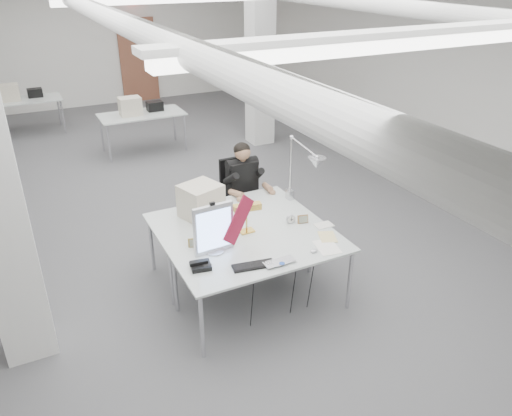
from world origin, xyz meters
The scene contains 22 objects.
room_shell centered at (0.04, 0.13, 1.69)m, with size 10.04×14.04×3.24m.
desk_main centered at (0.00, -2.50, 0.74)m, with size 1.80×0.90×0.03m, color silver.
desk_second centered at (0.00, -1.60, 0.74)m, with size 1.80×0.90×0.03m, color silver.
bg_desk_a centered at (0.20, 3.00, 0.74)m, with size 1.60×0.80×0.03m, color silver.
bg_desk_b centered at (-1.80, 5.20, 0.74)m, with size 1.60×0.80×0.03m, color silver.
office_chair centered at (0.50, -0.89, 0.53)m, with size 0.52×0.52×1.05m, color black, non-canonical shape.
seated_person centered at (0.50, -0.94, 0.90)m, with size 0.52×0.65×0.97m, color black, non-canonical shape.
monitor centered at (-0.46, -2.30, 1.02)m, with size 0.43×0.04×0.53m, color silver.
pennant centered at (-0.20, -2.34, 1.07)m, with size 0.50×0.01×0.21m, color maroon.
keyboard centered at (-0.22, -2.73, 0.77)m, with size 0.41×0.14×0.02m, color black.
laptop centered at (0.03, -2.84, 0.77)m, with size 0.32×0.21×0.03m, color silver.
mouse centered at (0.44, -2.77, 0.77)m, with size 0.08×0.05×0.03m, color silver.
bankers_lamp centered at (0.01, -2.08, 0.91)m, with size 0.27×0.11×0.31m, color #C3843D, non-canonical shape.
desk_phone centered at (-0.69, -2.53, 0.78)m, with size 0.19×0.17×0.05m, color black.
picture_frame_left centered at (-0.61, -2.12, 0.80)m, with size 0.12×0.01×0.10m, color #AE914B.
picture_frame_right centered at (0.67, -2.18, 0.80)m, with size 0.12×0.01×0.10m, color #A37546.
desk_clock centered at (0.54, -2.12, 0.81)m, with size 0.11×0.11×0.03m, color #AEAEB2.
paper_stack_a centered at (0.62, -2.75, 0.76)m, with size 0.21×0.31×0.01m, color white.
paper_stack_b centered at (0.74, -2.57, 0.76)m, with size 0.17×0.24×0.01m, color #E5D089.
paper_stack_c centered at (0.85, -2.33, 0.76)m, with size 0.20×0.14×0.01m, color silver.
beige_monitor centered at (-0.29, -1.51, 0.95)m, with size 0.41×0.39×0.39m, color beige.
architect_lamp centered at (0.85, -1.82, 1.25)m, with size 0.26×0.76×0.98m, color silver, non-canonical shape.
Camera 1 is at (-2.02, -6.38, 3.43)m, focal length 35.00 mm.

